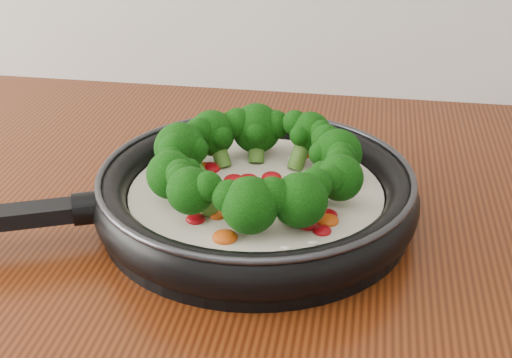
# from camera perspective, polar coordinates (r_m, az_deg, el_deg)

# --- Properties ---
(skillet) EXTENTS (0.58, 0.46, 0.10)m
(skillet) POSITION_cam_1_polar(r_m,az_deg,el_deg) (0.77, -0.27, -0.77)
(skillet) COLOR black
(skillet) RESTS_ON counter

